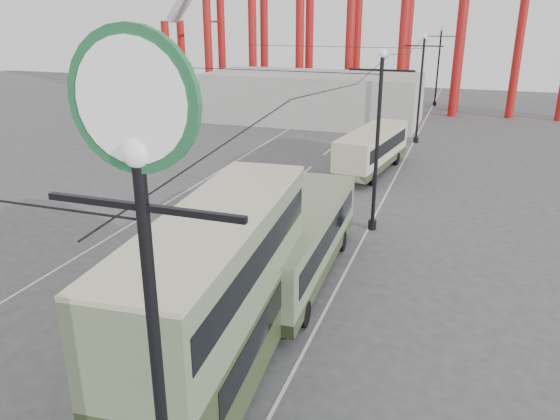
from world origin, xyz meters
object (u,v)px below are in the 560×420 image
at_px(single_decker_green, 301,240).
at_px(pedestrian, 120,319).
at_px(single_decker_cream, 372,149).
at_px(lamp_post_near, 145,236).
at_px(double_decker_bus, 220,292).

relative_size(single_decker_green, pedestrian, 6.04).
bearing_deg(single_decker_cream, single_decker_green, -81.69).
bearing_deg(lamp_post_near, single_decker_green, 97.73).
relative_size(lamp_post_near, pedestrian, 5.80).
bearing_deg(double_decker_bus, single_decker_cream, 85.33).
bearing_deg(pedestrian, lamp_post_near, 93.38).
height_order(single_decker_green, single_decker_cream, single_decker_green).
bearing_deg(pedestrian, single_decker_green, -160.32).
xyz_separation_m(lamp_post_near, double_decker_bus, (-2.09, 6.59, -4.66)).
xyz_separation_m(lamp_post_near, single_decker_cream, (-2.08, 32.17, -6.14)).
xyz_separation_m(double_decker_bus, pedestrian, (-4.30, 0.91, -2.27)).
bearing_deg(pedestrian, single_decker_cream, -136.97).
xyz_separation_m(lamp_post_near, single_decker_green, (-1.94, 14.29, -6.08)).
bearing_deg(single_decker_green, lamp_post_near, -84.18).
bearing_deg(double_decker_bus, lamp_post_near, -77.01).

